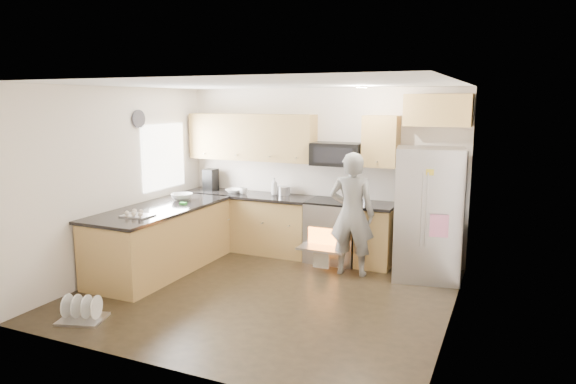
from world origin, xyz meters
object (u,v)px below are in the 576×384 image
at_px(stove_range, 334,217).
at_px(person, 352,214).
at_px(refrigerator, 428,214).
at_px(dish_rack, 82,313).

xyz_separation_m(stove_range, person, (0.43, -0.50, 0.19)).
bearing_deg(refrigerator, stove_range, 160.30).
distance_m(refrigerator, person, 1.02).
bearing_deg(stove_range, refrigerator, -9.70).
relative_size(stove_range, person, 1.04).
distance_m(person, dish_rack, 3.62).
bearing_deg(person, refrigerator, -169.60).
bearing_deg(refrigerator, person, -175.15).
bearing_deg(stove_range, dish_rack, -119.70).
relative_size(stove_range, refrigerator, 1.00).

